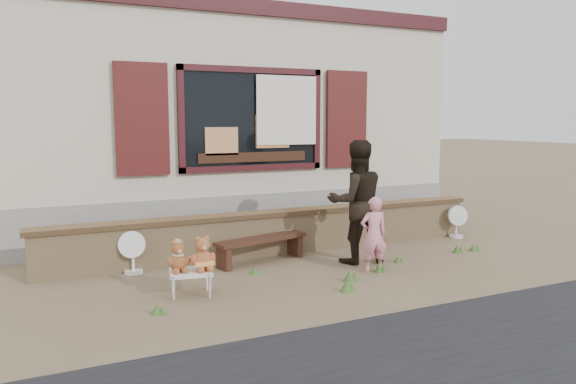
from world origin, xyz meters
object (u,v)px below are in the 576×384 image
bench (261,244)px  folding_chair (191,273)px  child (373,235)px  adult (356,202)px  teddy_bear_left (178,256)px  teddy_bear_right (202,253)px

bench → folding_chair: (-1.33, -1.05, 0.00)m
folding_chair → child: bearing=10.3°
child → adult: size_ratio=0.58×
adult → folding_chair: bearing=22.2°
folding_chair → bench: bearing=50.0°
child → teddy_bear_left: bearing=7.7°
folding_chair → adult: adult is taller
folding_chair → teddy_bear_left: bearing=180.0°
bench → adult: 1.50m
folding_chair → child: (2.51, -0.06, 0.24)m
teddy_bear_right → child: size_ratio=0.40×
bench → teddy_bear_right: (-1.20, -1.08, 0.23)m
bench → teddy_bear_right: size_ratio=3.57×
bench → adult: bearing=-37.6°
teddy_bear_right → adult: adult is taller
bench → teddy_bear_right: 1.63m
child → folding_chair: bearing=8.3°
child → teddy_bear_right: bearing=8.9°
bench → folding_chair: 1.70m
bench → child: child is taller
teddy_bear_right → adult: 2.52m
teddy_bear_left → child: 2.65m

